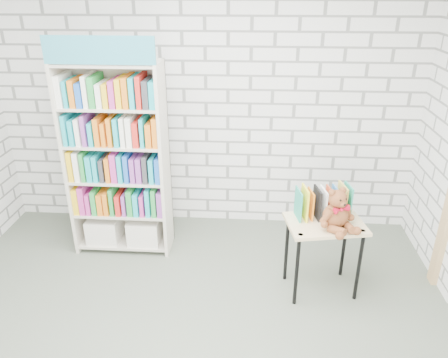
{
  "coord_description": "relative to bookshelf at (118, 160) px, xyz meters",
  "views": [
    {
      "loc": [
        0.5,
        -2.51,
        2.58
      ],
      "look_at": [
        0.26,
        0.95,
        1.0
      ],
      "focal_mm": 35.0,
      "sensor_mm": 36.0,
      "label": 1
    }
  ],
  "objects": [
    {
      "name": "ground",
      "position": [
        0.81,
        -1.36,
        -0.99
      ],
      "size": [
        4.5,
        4.5,
        0.0
      ],
      "primitive_type": "plane",
      "color": "#51594B",
      "rests_on": "ground"
    },
    {
      "name": "room_shell",
      "position": [
        0.81,
        -1.36,
        0.8
      ],
      "size": [
        4.52,
        4.02,
        2.81
      ],
      "color": "silver",
      "rests_on": "ground"
    },
    {
      "name": "bookshelf",
      "position": [
        0.0,
        0.0,
        0.0
      ],
      "size": [
        0.97,
        0.38,
        2.17
      ],
      "color": "beige",
      "rests_on": "ground"
    },
    {
      "name": "display_table",
      "position": [
        1.95,
        -0.58,
        -0.39
      ],
      "size": [
        0.72,
        0.56,
        0.7
      ],
      "color": "#DDBB84",
      "rests_on": "ground"
    },
    {
      "name": "table_books",
      "position": [
        1.93,
        -0.48,
        -0.16
      ],
      "size": [
        0.48,
        0.28,
        0.27
      ],
      "color": "teal",
      "rests_on": "display_table"
    },
    {
      "name": "teddy_bear",
      "position": [
        2.02,
        -0.67,
        -0.15
      ],
      "size": [
        0.34,
        0.33,
        0.36
      ],
      "color": "brown",
      "rests_on": "display_table"
    }
  ]
}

